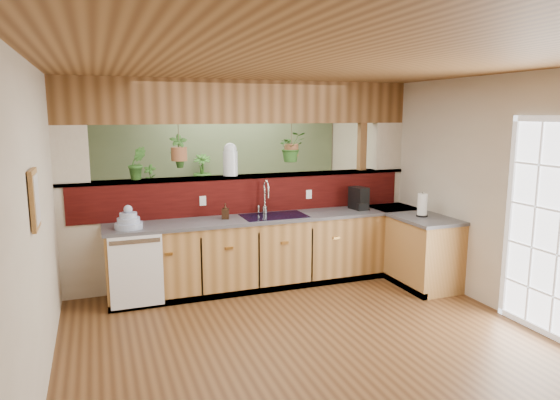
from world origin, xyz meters
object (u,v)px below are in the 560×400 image
object	(u,v)px
faucet	(265,196)
paper_towel	(422,205)
dish_stack	(129,221)
shelving_console	(178,217)
glass_jar	(230,159)
soap_dispenser	(225,211)
coffee_maker	(359,199)

from	to	relation	value
faucet	paper_towel	size ratio (longest dim) A/B	1.43
dish_stack	paper_towel	bearing A→B (deg)	-9.42
paper_towel	shelving_console	distance (m)	3.97
glass_jar	shelving_console	bearing A→B (deg)	101.95
soap_dispenser	paper_towel	bearing A→B (deg)	-16.90
dish_stack	faucet	bearing A→B (deg)	8.43
soap_dispenser	dish_stack	bearing A→B (deg)	-173.34
shelving_console	coffee_maker	bearing A→B (deg)	-58.04
coffee_maker	glass_jar	size ratio (longest dim) A/B	0.72
faucet	coffee_maker	size ratio (longest dim) A/B	1.47
soap_dispenser	paper_towel	size ratio (longest dim) A/B	0.61
faucet	soap_dispenser	xyz separation A→B (m)	(-0.56, -0.12, -0.14)
faucet	coffee_maker	xyz separation A→B (m)	(1.28, -0.15, -0.10)
glass_jar	soap_dispenser	bearing A→B (deg)	-115.63
dish_stack	shelving_console	xyz separation A→B (m)	(0.91, 2.37, -0.48)
dish_stack	paper_towel	distance (m)	3.56
soap_dispenser	glass_jar	size ratio (longest dim) A/B	0.45
coffee_maker	glass_jar	bearing A→B (deg)	157.95
faucet	paper_towel	world-z (taller)	faucet
dish_stack	glass_jar	bearing A→B (deg)	19.73
soap_dispenser	shelving_console	xyz separation A→B (m)	(-0.24, 2.24, -0.49)
faucet	glass_jar	xyz separation A→B (m)	(-0.40, 0.22, 0.46)
faucet	paper_towel	bearing A→B (deg)	-24.92
dish_stack	shelving_console	size ratio (longest dim) A/B	0.21
coffee_maker	soap_dispenser	bearing A→B (deg)	169.29
coffee_maker	paper_towel	distance (m)	0.86
dish_stack	soap_dispenser	world-z (taller)	dish_stack
faucet	glass_jar	size ratio (longest dim) A/B	1.05
faucet	coffee_maker	world-z (taller)	faucet
faucet	soap_dispenser	bearing A→B (deg)	-167.98
dish_stack	glass_jar	distance (m)	1.52
dish_stack	soap_dispenser	distance (m)	1.16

